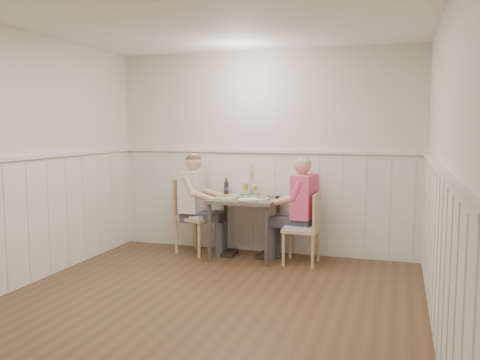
{
  "coord_description": "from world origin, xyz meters",
  "views": [
    {
      "loc": [
        1.68,
        -4.12,
        1.64
      ],
      "look_at": [
        -0.14,
        1.64,
        1.0
      ],
      "focal_mm": 38.0,
      "sensor_mm": 36.0,
      "label": 1
    }
  ],
  "objects_px": {
    "chair_right": "(306,226)",
    "man_in_pink": "(301,217)",
    "dining_table": "(245,207)",
    "chair_left": "(194,213)",
    "diner_cream": "(195,211)",
    "beer_bottle": "(226,187)",
    "grass_vase": "(249,180)"
  },
  "relations": [
    {
      "from": "chair_left",
      "to": "diner_cream",
      "type": "xyz_separation_m",
      "value": [
        0.04,
        -0.05,
        0.03
      ]
    },
    {
      "from": "beer_bottle",
      "to": "grass_vase",
      "type": "height_order",
      "value": "grass_vase"
    },
    {
      "from": "dining_table",
      "to": "man_in_pink",
      "type": "distance_m",
      "value": 0.71
    },
    {
      "from": "diner_cream",
      "to": "man_in_pink",
      "type": "bearing_deg",
      "value": -0.24
    },
    {
      "from": "man_in_pink",
      "to": "diner_cream",
      "type": "distance_m",
      "value": 1.39
    },
    {
      "from": "chair_right",
      "to": "chair_left",
      "type": "xyz_separation_m",
      "value": [
        -1.5,
        0.15,
        0.05
      ]
    },
    {
      "from": "diner_cream",
      "to": "grass_vase",
      "type": "xyz_separation_m",
      "value": [
        0.65,
        0.28,
        0.39
      ]
    },
    {
      "from": "dining_table",
      "to": "man_in_pink",
      "type": "xyz_separation_m",
      "value": [
        0.7,
        0.02,
        -0.09
      ]
    },
    {
      "from": "man_in_pink",
      "to": "diner_cream",
      "type": "xyz_separation_m",
      "value": [
        -1.39,
        0.01,
        0.01
      ]
    },
    {
      "from": "dining_table",
      "to": "man_in_pink",
      "type": "bearing_deg",
      "value": 1.94
    },
    {
      "from": "chair_left",
      "to": "diner_cream",
      "type": "distance_m",
      "value": 0.07
    },
    {
      "from": "chair_right",
      "to": "diner_cream",
      "type": "height_order",
      "value": "diner_cream"
    },
    {
      "from": "chair_right",
      "to": "man_in_pink",
      "type": "xyz_separation_m",
      "value": [
        -0.07,
        0.09,
        0.08
      ]
    },
    {
      "from": "dining_table",
      "to": "beer_bottle",
      "type": "distance_m",
      "value": 0.47
    },
    {
      "from": "diner_cream",
      "to": "dining_table",
      "type": "bearing_deg",
      "value": -2.49
    },
    {
      "from": "dining_table",
      "to": "grass_vase",
      "type": "xyz_separation_m",
      "value": [
        -0.03,
        0.31,
        0.3
      ]
    },
    {
      "from": "chair_right",
      "to": "grass_vase",
      "type": "bearing_deg",
      "value": 155.12
    },
    {
      "from": "chair_right",
      "to": "man_in_pink",
      "type": "relative_size",
      "value": 0.66
    },
    {
      "from": "diner_cream",
      "to": "beer_bottle",
      "type": "relative_size",
      "value": 6.12
    },
    {
      "from": "beer_bottle",
      "to": "grass_vase",
      "type": "distance_m",
      "value": 0.32
    },
    {
      "from": "dining_table",
      "to": "chair_right",
      "type": "xyz_separation_m",
      "value": [
        0.78,
        -0.07,
        -0.17
      ]
    },
    {
      "from": "beer_bottle",
      "to": "man_in_pink",
      "type": "bearing_deg",
      "value": -12.83
    },
    {
      "from": "chair_left",
      "to": "diner_cream",
      "type": "relative_size",
      "value": 0.72
    },
    {
      "from": "beer_bottle",
      "to": "grass_vase",
      "type": "relative_size",
      "value": 0.5
    },
    {
      "from": "chair_left",
      "to": "diner_cream",
      "type": "bearing_deg",
      "value": -53.11
    },
    {
      "from": "diner_cream",
      "to": "grass_vase",
      "type": "bearing_deg",
      "value": 23.39
    },
    {
      "from": "dining_table",
      "to": "diner_cream",
      "type": "relative_size",
      "value": 0.61
    },
    {
      "from": "dining_table",
      "to": "chair_left",
      "type": "xyz_separation_m",
      "value": [
        -0.72,
        0.08,
        -0.12
      ]
    },
    {
      "from": "chair_left",
      "to": "man_in_pink",
      "type": "distance_m",
      "value": 1.42
    },
    {
      "from": "chair_right",
      "to": "man_in_pink",
      "type": "distance_m",
      "value": 0.14
    },
    {
      "from": "dining_table",
      "to": "chair_right",
      "type": "height_order",
      "value": "chair_right"
    },
    {
      "from": "diner_cream",
      "to": "chair_right",
      "type": "bearing_deg",
      "value": -3.77
    }
  ]
}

